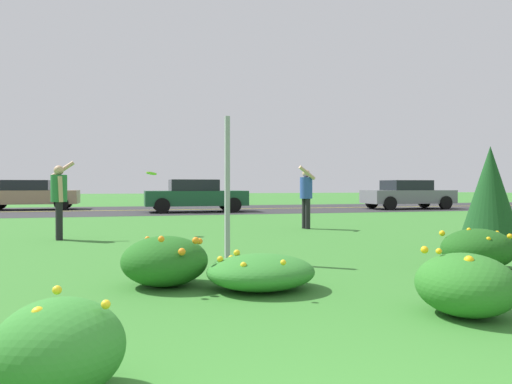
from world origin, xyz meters
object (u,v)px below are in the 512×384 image
sign_post_near_path (227,189)px  frisbee_lime (151,173)px  car_tan_center_left (29,195)px  car_gray_rightmost (408,194)px  person_thrower_green_shirt (59,195)px  person_catcher_blue_shirt (306,193)px  car_dark_green_center_right (195,195)px

sign_post_near_path → frisbee_lime: sign_post_near_path is taller
car_tan_center_left → car_gray_rightmost: bearing=-12.4°
car_gray_rightmost → sign_post_near_path: bearing=-130.7°
person_thrower_green_shirt → car_gray_rightmost: 18.37m
car_tan_center_left → sign_post_near_path: bearing=-71.3°
person_thrower_green_shirt → person_catcher_blue_shirt: 6.28m
person_thrower_green_shirt → frisbee_lime: (2.00, 0.57, 0.50)m
frisbee_lime → car_gray_rightmost: size_ratio=0.06×
person_catcher_blue_shirt → car_tan_center_left: person_catcher_blue_shirt is taller
person_catcher_blue_shirt → car_tan_center_left: 16.23m
sign_post_near_path → car_tan_center_left: bearing=108.7°
sign_post_near_path → person_catcher_blue_shirt: (3.22, 5.01, -0.16)m
sign_post_near_path → frisbee_lime: bearing=102.1°
person_catcher_blue_shirt → frisbee_lime: (-4.17, -0.57, 0.50)m
car_dark_green_center_right → car_gray_rightmost: size_ratio=1.00×
frisbee_lime → car_dark_green_center_right: (2.38, 9.76, -0.74)m
person_catcher_blue_shirt → car_dark_green_center_right: 9.37m
person_thrower_green_shirt → car_dark_green_center_right: person_thrower_green_shirt is taller
person_thrower_green_shirt → car_tan_center_left: person_thrower_green_shirt is taller
car_tan_center_left → person_catcher_blue_shirt: bearing=-54.6°
person_catcher_blue_shirt → frisbee_lime: bearing=-172.2°
car_tan_center_left → car_gray_rightmost: size_ratio=1.00×
frisbee_lime → person_thrower_green_shirt: bearing=-164.0°
car_tan_center_left → car_dark_green_center_right: (7.60, -4.03, 0.00)m
car_tan_center_left → car_gray_rightmost: (18.41, -4.03, 0.00)m
person_catcher_blue_shirt → car_dark_green_center_right: size_ratio=0.38×
sign_post_near_path → frisbee_lime: (-0.95, 4.44, 0.35)m
frisbee_lime → car_gray_rightmost: 16.42m
car_dark_green_center_right → sign_post_near_path: bearing=-95.7°
person_thrower_green_shirt → car_dark_green_center_right: 11.23m
sign_post_near_path → car_dark_green_center_right: bearing=84.3°
car_dark_green_center_right → car_gray_rightmost: same height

